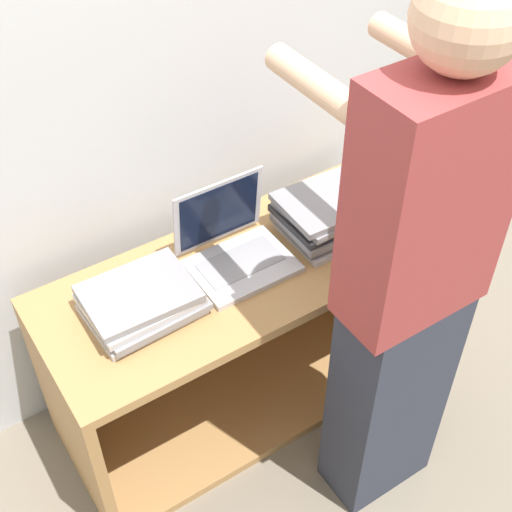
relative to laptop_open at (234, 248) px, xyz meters
name	(u,v)px	position (x,y,z in m)	size (l,w,h in m)	color
ground_plane	(285,447)	(0.00, -0.32, -0.74)	(12.00, 12.00, 0.00)	#756B5B
wall_back	(173,75)	(0.00, 0.34, 0.46)	(8.00, 0.05, 2.40)	silver
cart	(233,325)	(0.00, 0.02, -0.40)	(1.35, 0.55, 0.69)	#A87A47
laptop_open	(234,248)	(0.00, 0.00, 0.00)	(0.32, 0.28, 0.26)	#B7B7BC
laptop_stack_left	(142,302)	(-0.35, -0.04, -0.01)	(0.34, 0.27, 0.09)	#B7B7BC
laptop_stack_right	(330,213)	(0.35, -0.04, 0.02)	(0.35, 0.27, 0.14)	#B7B7BC
person	(409,289)	(0.21, -0.56, 0.18)	(0.40, 0.54, 1.80)	#2D3342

